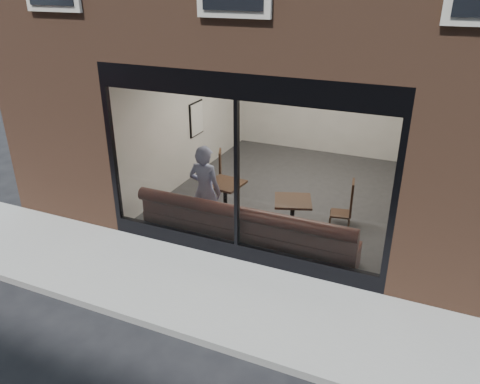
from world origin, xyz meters
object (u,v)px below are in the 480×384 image
at_px(cafe_chair_left, 212,180).
at_px(cafe_chair_right, 340,214).
at_px(banquette, 246,236).
at_px(cafe_table_left, 225,184).
at_px(person, 205,191).
at_px(cafe_table_right, 293,201).

height_order(cafe_chair_left, cafe_chair_right, cafe_chair_left).
relative_size(banquette, cafe_table_left, 5.98).
relative_size(person, cafe_chair_left, 4.38).
xyz_separation_m(cafe_table_right, cafe_chair_right, (0.73, 0.82, -0.50)).
xyz_separation_m(cafe_table_left, cafe_chair_right, (2.20, 0.61, -0.50)).
bearing_deg(cafe_chair_right, cafe_table_right, 38.61).
relative_size(banquette, cafe_chair_right, 10.84).
relative_size(person, cafe_chair_right, 4.78).
height_order(cafe_table_left, cafe_chair_left, cafe_table_left).
xyz_separation_m(banquette, person, (-0.90, 0.17, 0.66)).
bearing_deg(cafe_table_left, cafe_table_right, -8.11).
height_order(person, cafe_table_left, person).
bearing_deg(cafe_table_left, cafe_chair_right, 15.60).
xyz_separation_m(banquette, cafe_table_left, (-0.85, 0.92, 0.52)).
xyz_separation_m(banquette, cafe_chair_right, (1.36, 1.53, 0.01)).
xyz_separation_m(person, cafe_table_left, (0.05, 0.74, -0.14)).
bearing_deg(cafe_chair_left, cafe_table_left, 104.95).
relative_size(banquette, cafe_table_right, 6.02).
bearing_deg(cafe_table_right, cafe_chair_left, 150.68).
bearing_deg(cafe_chair_right, banquette, 38.51).
bearing_deg(cafe_table_left, person, -94.09).
height_order(banquette, cafe_table_right, cafe_table_right).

